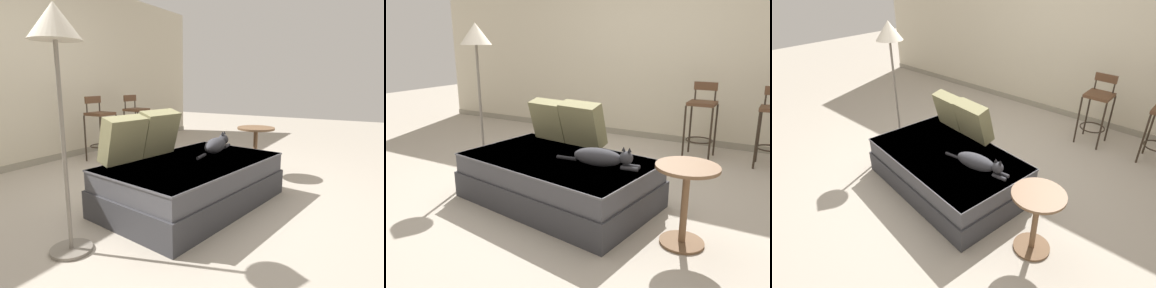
# 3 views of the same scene
# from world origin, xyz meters

# --- Properties ---
(ground_plane) EXTENTS (16.00, 16.00, 0.00)m
(ground_plane) POSITION_xyz_m (0.00, 0.00, 0.00)
(ground_plane) COLOR #A89E8E
(ground_plane) RESTS_ON ground
(wall_back_panel) EXTENTS (8.00, 0.10, 2.60)m
(wall_back_panel) POSITION_xyz_m (0.00, 2.25, 1.30)
(wall_back_panel) COLOR beige
(wall_back_panel) RESTS_ON ground
(wall_baseboard_trim) EXTENTS (8.00, 0.02, 0.09)m
(wall_baseboard_trim) POSITION_xyz_m (0.00, 2.20, 0.04)
(wall_baseboard_trim) COLOR gray
(wall_baseboard_trim) RESTS_ON ground
(couch) EXTENTS (1.82, 1.27, 0.42)m
(couch) POSITION_xyz_m (0.00, -0.40, 0.21)
(couch) COLOR #353539
(couch) RESTS_ON ground
(throw_pillow_corner) EXTENTS (0.43, 0.30, 0.43)m
(throw_pillow_corner) POSITION_xyz_m (-0.39, 0.08, 0.63)
(throw_pillow_corner) COLOR #847F56
(throw_pillow_corner) RESTS_ON couch
(throw_pillow_middle) EXTENTS (0.46, 0.33, 0.45)m
(throw_pillow_middle) POSITION_xyz_m (0.02, 0.01, 0.65)
(throw_pillow_middle) COLOR #847F56
(throw_pillow_middle) RESTS_ON couch
(cat) EXTENTS (0.75, 0.21, 0.19)m
(cat) POSITION_xyz_m (0.44, -0.42, 0.50)
(cat) COLOR #333338
(cat) RESTS_ON couch
(bar_stool_near_window) EXTENTS (0.34, 0.34, 0.93)m
(bar_stool_near_window) POSITION_xyz_m (0.81, 1.62, 0.53)
(bar_stool_near_window) COLOR #2D2319
(bar_stool_near_window) RESTS_ON ground
(side_table) EXTENTS (0.44, 0.44, 0.60)m
(side_table) POSITION_xyz_m (1.18, -0.58, 0.39)
(side_table) COLOR brown
(side_table) RESTS_ON ground
(floor_lamp) EXTENTS (0.32, 0.32, 1.60)m
(floor_lamp) POSITION_xyz_m (-1.16, -0.12, 1.35)
(floor_lamp) COLOR slate
(floor_lamp) RESTS_ON ground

